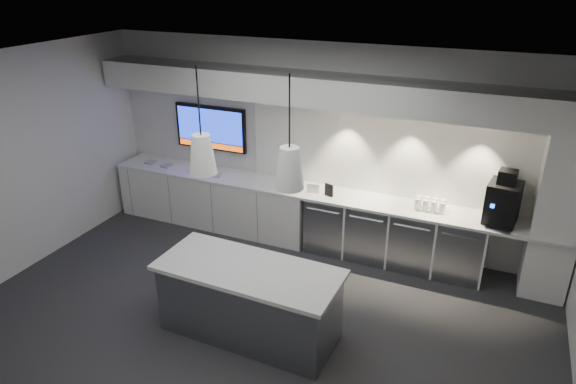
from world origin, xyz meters
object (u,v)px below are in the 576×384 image
at_px(island, 249,301).
at_px(bin, 181,286).
at_px(wall_tv, 211,128).
at_px(coffee_machine, 503,201).

relative_size(island, bin, 4.90).
height_order(island, bin, island).
distance_m(wall_tv, bin, 2.81).
relative_size(island, coffee_machine, 2.96).
relative_size(wall_tv, coffee_machine, 1.76).
relative_size(bin, coffee_machine, 0.60).
xyz_separation_m(bin, coffee_machine, (3.60, 2.06, 0.98)).
height_order(wall_tv, bin, wall_tv).
bearing_deg(coffee_machine, bin, -142.48).
height_order(wall_tv, coffee_machine, wall_tv).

